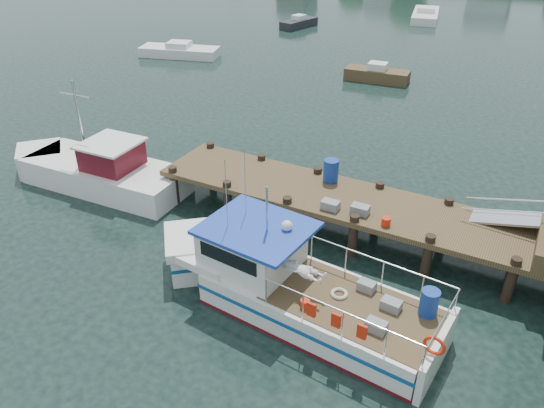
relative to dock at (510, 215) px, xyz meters
The scene contains 8 objects.
ground_plane 6.89m from the dock, behind, with size 160.00×160.00×0.00m, color black.
dock is the anchor object (origin of this frame).
lobster_boat 7.24m from the dock, 138.86° to the right, with size 9.59×3.54×4.61m.
work_boat 15.95m from the dock, behind, with size 8.56×2.93×4.50m.
moored_rowboat 20.65m from the dock, 119.54° to the left, with size 4.26×1.77×1.21m.
moored_a 30.37m from the dock, 146.67° to the left, with size 6.26×3.59×1.09m.
moored_d 41.10m from the dock, 107.56° to the left, with size 3.67×7.23×1.17m.
moored_e 37.16m from the dock, 125.92° to the left, with size 2.24×4.22×1.11m.
Camera 1 is at (6.65, -15.64, 10.76)m, focal length 35.00 mm.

